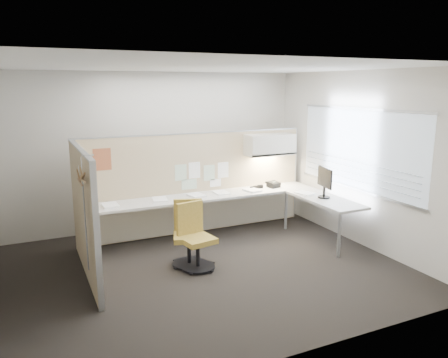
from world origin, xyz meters
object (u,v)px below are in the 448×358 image
desk (228,202)px  chair_right (195,238)px  chair_left (189,235)px  monitor (325,181)px  phone (273,185)px

desk → chair_right: 1.42m
desk → chair_left: size_ratio=4.32×
monitor → desk: bearing=70.3°
chair_left → phone: bearing=44.7°
desk → chair_right: size_ratio=4.32×
chair_right → phone: 2.35m
chair_right → desk: bearing=35.2°
monitor → chair_right: bearing=106.0°
chair_right → chair_left: bearing=92.1°
chair_right → monitor: 2.44m
chair_left → chair_right: chair_left is taller
desk → monitor: bearing=-31.8°
desk → monitor: (1.37, -0.85, 0.42)m
phone → monitor: bearing=-85.1°
chair_left → phone: size_ratio=3.71×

